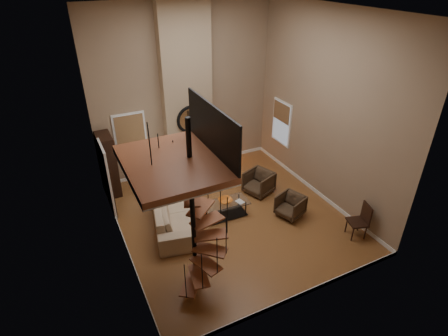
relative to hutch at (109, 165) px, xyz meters
name	(u,v)px	position (x,y,z in m)	size (l,w,h in m)	color
ground	(230,216)	(2.76, -2.82, -0.95)	(6.00, 6.50, 0.01)	#A06633
back_wall	(185,92)	(2.76, 0.43, 1.80)	(6.00, 0.02, 5.50)	#967C61
front_wall	(313,194)	(2.76, -6.07, 1.80)	(6.00, 0.02, 5.50)	#967C61
left_wall	(109,153)	(-0.24, -2.82, 1.80)	(0.02, 6.50, 5.50)	#967C61
right_wall	(325,109)	(5.76, -2.82, 1.80)	(0.02, 6.50, 5.50)	#967C61
ceiling	(232,10)	(2.76, -2.82, 4.54)	(6.00, 6.50, 0.01)	silver
baseboard_back	(189,165)	(2.76, 0.42, -0.89)	(6.00, 0.02, 0.12)	white
baseboard_front	(298,296)	(2.76, -6.06, -0.89)	(6.00, 0.02, 0.12)	white
baseboard_left	(126,246)	(-0.23, -2.82, -0.89)	(0.02, 6.50, 0.12)	white
baseboard_right	(313,189)	(5.75, -2.82, -0.89)	(0.02, 6.50, 0.12)	white
chimney_breast	(187,93)	(2.76, 0.24, 1.80)	(1.60, 0.38, 5.50)	tan
hearth	(196,175)	(2.76, -0.25, -0.93)	(1.50, 0.60, 0.04)	black
firebox	(192,157)	(2.76, 0.04, -0.40)	(0.95, 0.02, 0.72)	black
mantel	(192,143)	(2.76, -0.04, 0.20)	(1.70, 0.18, 0.06)	white
mirror_frame	(191,119)	(2.76, 0.02, 1.00)	(0.94, 0.94, 0.10)	black
mirror_disc	(190,119)	(2.76, 0.03, 1.00)	(0.80, 0.80, 0.01)	white
vase_left	(176,141)	(2.21, 0.00, 0.35)	(0.24, 0.24, 0.25)	black
vase_right	(208,135)	(3.36, 0.00, 0.33)	(0.20, 0.20, 0.21)	#1B5F5E
window_back	(130,135)	(0.86, 0.40, 0.67)	(1.02, 0.06, 1.52)	white
window_right	(281,122)	(5.73, -0.82, 0.68)	(0.06, 1.02, 1.52)	white
entry_door	(108,180)	(-0.20, -1.02, 0.10)	(0.10, 1.05, 2.16)	white
loft	(177,160)	(0.71, -4.62, 2.29)	(1.70, 2.20, 1.09)	#975231
spiral_stair	(194,218)	(0.98, -4.61, 0.83)	(1.47, 1.47, 4.06)	black
hutch	(109,165)	(0.00, 0.00, 0.00)	(0.43, 0.91, 2.03)	black
sofa	(173,211)	(1.20, -2.37, -0.55)	(2.69, 1.05, 0.79)	#C9AD8B
armchair_near	(260,182)	(4.21, -2.07, -0.60)	(0.78, 0.80, 0.73)	#402E1D
armchair_far	(292,205)	(4.37, -3.53, -0.60)	(0.68, 0.70, 0.64)	#402E1D
coffee_table	(226,208)	(2.66, -2.74, -0.67)	(1.30, 0.67, 0.47)	silver
bowl	(225,201)	(2.66, -2.69, -0.45)	(0.39, 0.39, 0.10)	orange
book	(239,202)	(3.01, -2.89, -0.49)	(0.18, 0.25, 0.02)	gray
floor_lamp	(152,154)	(1.19, -0.71, 0.46)	(0.41, 0.41, 1.72)	black
accent_lamp	(226,154)	(4.15, 0.27, -0.70)	(0.15, 0.15, 0.53)	orange
side_chair	(361,219)	(5.46, -5.06, -0.42)	(0.57, 0.57, 0.98)	black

